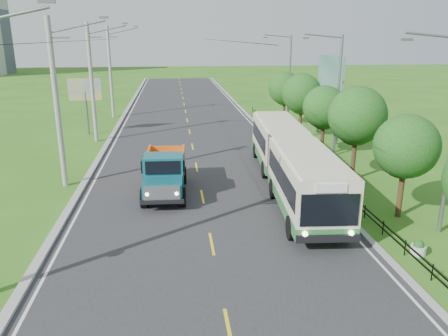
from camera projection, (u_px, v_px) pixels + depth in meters
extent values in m
plane|color=#2D6618|center=(212.00, 244.00, 19.46)|extent=(240.00, 240.00, 0.00)
cube|color=#28282B|center=(191.00, 141.00, 38.47)|extent=(14.00, 120.00, 0.02)
cube|color=#9E9E99|center=(108.00, 143.00, 37.65)|extent=(0.40, 120.00, 0.15)
cube|color=#9E9E99|center=(271.00, 139.00, 39.26)|extent=(0.30, 120.00, 0.10)
cube|color=silver|center=(114.00, 143.00, 37.73)|extent=(0.12, 120.00, 0.00)
cube|color=silver|center=(265.00, 139.00, 39.21)|extent=(0.12, 120.00, 0.00)
cube|color=yellow|center=(212.00, 243.00, 19.46)|extent=(0.12, 2.20, 0.00)
cube|color=black|center=(299.00, 152.00, 33.58)|extent=(0.04, 40.00, 0.60)
cube|color=slate|center=(46.00, 1.00, 13.16)|extent=(0.50, 0.18, 0.12)
cylinder|color=gray|center=(57.00, 105.00, 25.64)|extent=(0.32, 0.32, 10.00)
cube|color=slate|center=(59.00, 38.00, 24.60)|extent=(1.20, 0.10, 0.10)
cube|color=slate|center=(104.00, 17.00, 24.57)|extent=(0.50, 0.18, 0.12)
cylinder|color=gray|center=(92.00, 84.00, 37.05)|extent=(0.32, 0.32, 10.00)
cube|color=slate|center=(94.00, 37.00, 36.00)|extent=(1.20, 0.10, 0.10)
cube|color=slate|center=(125.00, 23.00, 35.97)|extent=(0.50, 0.18, 0.12)
cylinder|color=gray|center=(110.00, 73.00, 48.46)|extent=(0.32, 0.32, 10.00)
cube|color=slate|center=(112.00, 37.00, 47.41)|extent=(1.20, 0.10, 0.10)
cube|color=slate|center=(136.00, 26.00, 47.38)|extent=(0.50, 0.18, 0.12)
cylinder|color=#382314|center=(401.00, 189.00, 22.03)|extent=(0.28, 0.28, 2.97)
sphere|color=#164F16|center=(406.00, 146.00, 21.38)|extent=(3.18, 3.18, 3.18)
sphere|color=#164F16|center=(403.00, 156.00, 22.06)|extent=(2.33, 2.33, 2.33)
cylinder|color=#382314|center=(354.00, 155.00, 27.67)|extent=(0.28, 0.28, 3.36)
sphere|color=#164F16|center=(357.00, 115.00, 26.94)|extent=(3.60, 3.60, 3.60)
sphere|color=#164F16|center=(356.00, 125.00, 27.65)|extent=(2.64, 2.64, 2.64)
cylinder|color=#382314|center=(322.00, 137.00, 33.43)|extent=(0.28, 0.28, 3.02)
sphere|color=#164F16|center=(324.00, 107.00, 32.77)|extent=(3.24, 3.24, 3.24)
sphere|color=#164F16|center=(324.00, 114.00, 33.45)|extent=(2.38, 2.38, 2.38)
cylinder|color=#382314|center=(300.00, 121.00, 39.10)|extent=(0.28, 0.28, 3.25)
sphere|color=#164F16|center=(302.00, 93.00, 38.39)|extent=(3.48, 3.48, 3.48)
sphere|color=#164F16|center=(302.00, 100.00, 39.09)|extent=(2.55, 2.55, 2.55)
cylinder|color=#382314|center=(284.00, 111.00, 44.82)|extent=(0.28, 0.28, 3.08)
sphere|color=#164F16|center=(285.00, 88.00, 44.15)|extent=(3.30, 3.30, 3.30)
sphere|color=#164F16|center=(285.00, 94.00, 44.84)|extent=(2.42, 2.42, 2.42)
cylinder|color=slate|center=(437.00, 36.00, 17.93)|extent=(2.80, 0.10, 0.34)
cube|color=slate|center=(407.00, 40.00, 17.83)|extent=(0.45, 0.16, 0.12)
cylinder|color=slate|center=(338.00, 97.00, 32.67)|extent=(0.20, 0.20, 9.00)
cylinder|color=slate|center=(324.00, 36.00, 31.24)|extent=(2.80, 0.10, 0.34)
cube|color=slate|center=(306.00, 38.00, 31.14)|extent=(0.45, 0.16, 0.12)
cylinder|color=slate|center=(289.00, 80.00, 45.98)|extent=(0.20, 0.20, 9.00)
cylinder|color=slate|center=(278.00, 36.00, 44.55)|extent=(2.80, 0.10, 0.34)
cube|color=slate|center=(265.00, 37.00, 44.45)|extent=(0.45, 0.16, 0.12)
cylinder|color=silver|center=(418.00, 250.00, 18.46)|extent=(0.64, 0.64, 0.40)
sphere|color=#164F16|center=(419.00, 245.00, 18.39)|extent=(0.44, 0.44, 0.44)
cylinder|color=silver|center=(346.00, 188.00, 26.07)|extent=(0.64, 0.64, 0.40)
sphere|color=#164F16|center=(346.00, 184.00, 26.00)|extent=(0.44, 0.44, 0.44)
cylinder|color=silver|center=(306.00, 154.00, 33.67)|extent=(0.64, 0.64, 0.40)
sphere|color=#164F16|center=(306.00, 150.00, 33.60)|extent=(0.44, 0.44, 0.44)
cylinder|color=silver|center=(281.00, 132.00, 41.28)|extent=(0.64, 0.64, 0.40)
sphere|color=#164F16|center=(281.00, 129.00, 41.20)|extent=(0.44, 0.44, 0.44)
cylinder|color=slate|center=(87.00, 113.00, 40.64)|extent=(0.20, 0.20, 4.00)
cube|color=yellow|center=(85.00, 89.00, 40.00)|extent=(3.00, 0.15, 2.00)
cylinder|color=slate|center=(338.00, 115.00, 36.75)|extent=(0.24, 0.24, 5.00)
cylinder|color=slate|center=(319.00, 106.00, 41.50)|extent=(0.24, 0.24, 5.00)
cube|color=#144C47|center=(331.00, 73.00, 38.16)|extent=(0.20, 6.00, 3.00)
cube|color=#2D7236|center=(306.00, 201.00, 22.18)|extent=(3.29, 8.31, 0.60)
cube|color=beige|center=(307.00, 176.00, 21.79)|extent=(3.29, 8.31, 2.09)
cube|color=black|center=(307.00, 175.00, 21.78)|extent=(3.28, 7.66, 1.03)
cube|color=#2D7236|center=(277.00, 155.00, 30.73)|extent=(3.25, 7.77, 0.60)
cube|color=beige|center=(278.00, 136.00, 30.34)|extent=(3.25, 7.77, 2.09)
cube|color=black|center=(278.00, 136.00, 30.34)|extent=(3.25, 7.12, 1.03)
cube|color=#4C4C4C|center=(290.00, 157.00, 26.28)|extent=(2.62, 1.26, 2.58)
cube|color=black|center=(330.00, 210.00, 17.93)|extent=(2.44, 0.24, 1.41)
cylinder|color=black|center=(291.00, 228.00, 19.77)|extent=(0.43, 1.15, 1.13)
cylinder|color=black|center=(345.00, 227.00, 19.88)|extent=(0.43, 1.15, 1.13)
cylinder|color=black|center=(273.00, 189.00, 24.85)|extent=(0.43, 1.15, 1.13)
cylinder|color=black|center=(316.00, 188.00, 24.96)|extent=(0.43, 1.15, 1.13)
cylinder|color=black|center=(265.00, 170.00, 28.38)|extent=(0.43, 1.15, 1.13)
cylinder|color=black|center=(302.00, 169.00, 28.49)|extent=(0.43, 1.15, 1.13)
cylinder|color=black|center=(256.00, 150.00, 33.15)|extent=(0.43, 1.15, 1.13)
cylinder|color=black|center=(288.00, 150.00, 33.26)|extent=(0.43, 1.15, 1.13)
cube|color=#115A6A|center=(163.00, 189.00, 23.20)|extent=(2.13, 1.46, 0.99)
cube|color=#115A6A|center=(164.00, 172.00, 24.46)|extent=(2.23, 1.67, 1.97)
cube|color=black|center=(164.00, 164.00, 24.32)|extent=(2.44, 1.38, 0.69)
cube|color=black|center=(165.00, 183.00, 25.49)|extent=(1.23, 5.95, 0.25)
cube|color=orange|center=(166.00, 159.00, 26.80)|extent=(2.39, 3.05, 1.28)
cylinder|color=black|center=(144.00, 198.00, 23.47)|extent=(0.39, 1.10, 1.09)
cylinder|color=black|center=(183.00, 197.00, 23.62)|extent=(0.39, 1.10, 1.09)
cylinder|color=black|center=(150.00, 176.00, 27.23)|extent=(0.39, 1.10, 1.09)
cylinder|color=black|center=(184.00, 175.00, 27.38)|extent=(0.39, 1.10, 1.09)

